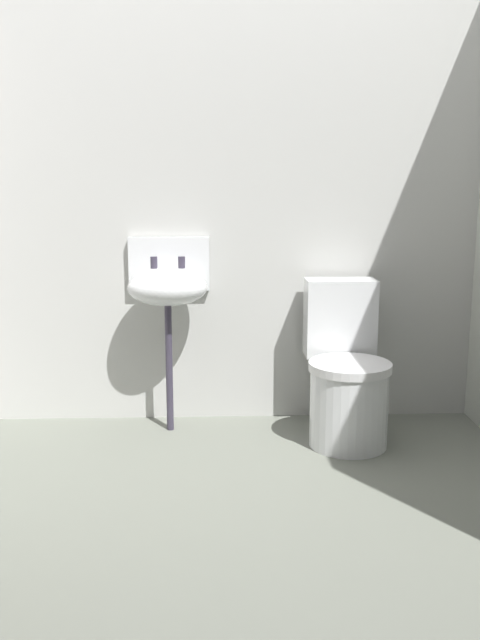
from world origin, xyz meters
name	(u,v)px	position (x,y,z in m)	size (l,w,h in m)	color
ground_plane	(242,509)	(0.00, 0.00, -0.04)	(2.97, 2.44, 0.08)	slate
wall_back	(234,204)	(0.00, 1.07, 1.16)	(2.97, 0.10, 2.31)	#BABBB6
toilet_near_wall	(346,377)	(0.54, 0.67, 0.32)	(0.40, 0.59, 0.78)	silver
sink	(168,286)	(-0.34, 0.86, 0.75)	(0.42, 0.34, 0.99)	#393444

